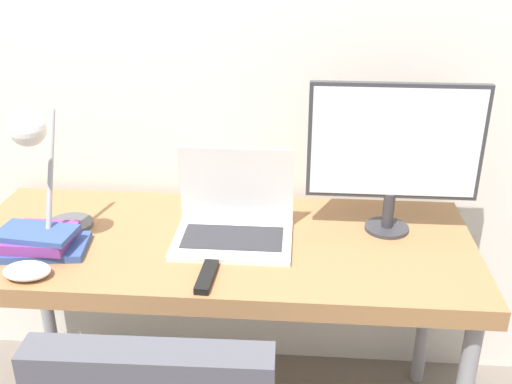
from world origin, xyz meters
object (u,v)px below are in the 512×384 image
laptop (234,221)px  book_stack (42,240)px  monitor (395,148)px  game_controller (27,271)px  desk_lamp (41,158)px

laptop → book_stack: size_ratio=1.36×
monitor → game_controller: size_ratio=3.96×
monitor → book_stack: monitor is taller
desk_lamp → book_stack: bearing=-131.0°
laptop → desk_lamp: bearing=-169.4°
desk_lamp → monitor: bearing=10.6°
monitor → desk_lamp: monitor is taller
monitor → game_controller: (-1.03, -0.37, -0.26)m
game_controller → laptop: bearing=26.7°
laptop → book_stack: (-0.57, -0.13, -0.02)m
laptop → game_controller: (-0.55, -0.28, -0.04)m
monitor → game_controller: monitor is taller
laptop → game_controller: laptop is taller
book_stack → desk_lamp: bearing=49.0°
laptop → monitor: bearing=10.6°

